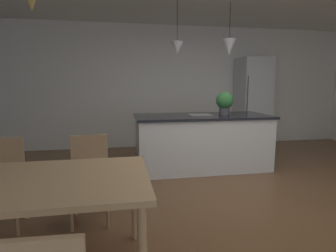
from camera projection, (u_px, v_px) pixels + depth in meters
ground_plane at (240, 204)px, 3.22m from camera, size 10.00×8.40×0.04m
wall_back_kitchen at (180, 87)px, 6.19m from camera, size 10.00×0.12×2.70m
dining_table at (12, 190)px, 1.83m from camera, size 1.85×0.97×0.75m
chair_far_left at (1, 180)px, 2.62m from camera, size 0.43×0.43×0.87m
chair_far_right at (90, 175)px, 2.76m from camera, size 0.42×0.42×0.87m
kitchen_island at (202, 141)px, 4.51m from camera, size 2.22×0.97×0.91m
refrigerator at (252, 103)px, 6.14m from camera, size 0.67×0.67×1.99m
pendant_over_island_main at (177, 48)px, 4.21m from camera, size 0.20×0.20×0.84m
pendant_over_island_aux at (229, 47)px, 4.36m from camera, size 0.20×0.20×0.83m
potted_plant_on_island at (225, 102)px, 4.48m from camera, size 0.29×0.29×0.38m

